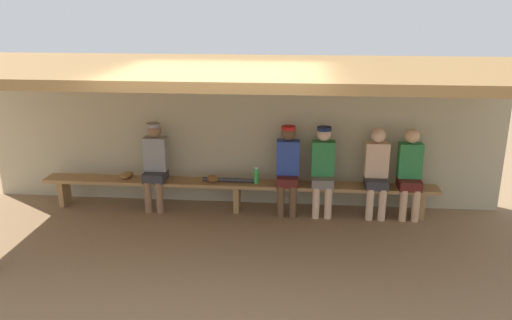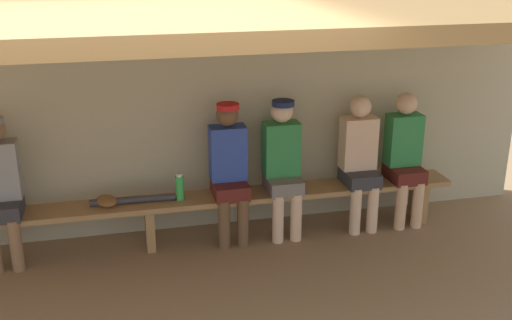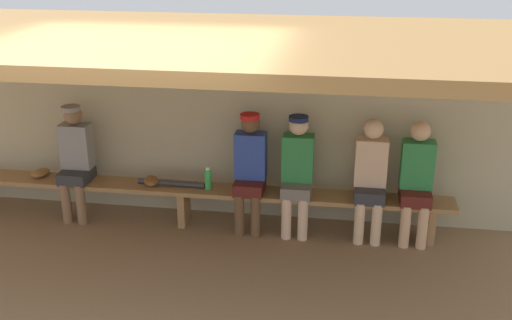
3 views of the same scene
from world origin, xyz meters
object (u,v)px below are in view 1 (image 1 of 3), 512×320
at_px(bench, 237,187).
at_px(player_with_sunglasses, 323,167).
at_px(player_leftmost, 288,166).
at_px(player_middle, 155,162).
at_px(player_in_blue, 410,170).
at_px(baseball_bat, 228,180).
at_px(water_bottle_green, 256,175).
at_px(baseball_glove_worn, 126,175).
at_px(player_rightmost, 377,169).
at_px(baseball_glove_dark_brown, 213,179).

xyz_separation_m(bench, player_with_sunglasses, (1.29, 0.00, 0.36)).
bearing_deg(player_leftmost, player_middle, 180.00).
xyz_separation_m(player_in_blue, baseball_bat, (-2.69, -0.00, -0.24)).
relative_size(bench, player_leftmost, 4.46).
relative_size(water_bottle_green, baseball_glove_worn, 1.06).
xyz_separation_m(bench, player_middle, (-1.25, 0.00, 0.36)).
bearing_deg(player_leftmost, bench, -179.73).
height_order(bench, player_rightmost, player_rightmost).
bearing_deg(bench, baseball_glove_worn, 178.70).
relative_size(player_with_sunglasses, baseball_glove_worn, 5.60).
height_order(player_with_sunglasses, baseball_bat, player_with_sunglasses).
xyz_separation_m(player_in_blue, water_bottle_green, (-2.26, -0.02, -0.15)).
relative_size(player_with_sunglasses, player_in_blue, 1.01).
bearing_deg(player_rightmost, water_bottle_green, -179.51).
height_order(player_rightmost, baseball_bat, player_rightmost).
xyz_separation_m(bench, player_leftmost, (0.77, 0.00, 0.36)).
xyz_separation_m(player_leftmost, baseball_bat, (-0.90, -0.00, -0.25)).
distance_m(bench, baseball_glove_dark_brown, 0.39).
xyz_separation_m(player_with_sunglasses, player_in_blue, (1.27, -0.00, -0.02)).
distance_m(bench, water_bottle_green, 0.36).
bearing_deg(baseball_glove_dark_brown, baseball_glove_worn, 63.21).
height_order(player_in_blue, player_rightmost, same).
bearing_deg(player_rightmost, player_with_sunglasses, 179.96).
distance_m(player_middle, water_bottle_green, 1.56).
relative_size(player_leftmost, player_middle, 1.00).
distance_m(player_leftmost, water_bottle_green, 0.50).
bearing_deg(baseball_bat, water_bottle_green, 0.31).
xyz_separation_m(baseball_glove_dark_brown, baseball_glove_worn, (-1.36, 0.04, 0.00)).
bearing_deg(baseball_glove_dark_brown, player_middle, 64.71).
xyz_separation_m(player_leftmost, player_in_blue, (1.79, -0.00, -0.02)).
distance_m(player_with_sunglasses, player_in_blue, 1.27).
xyz_separation_m(player_in_blue, baseball_glove_dark_brown, (-2.93, 0.00, -0.22)).
distance_m(player_middle, baseball_glove_worn, 0.54).
bearing_deg(player_with_sunglasses, baseball_glove_worn, 179.32).
distance_m(player_in_blue, water_bottle_green, 2.26).
bearing_deg(baseball_glove_worn, bench, -70.20).
distance_m(water_bottle_green, baseball_glove_dark_brown, 0.67).
height_order(player_rightmost, baseball_glove_worn, player_rightmost).
relative_size(player_leftmost, player_in_blue, 1.01).
distance_m(water_bottle_green, baseball_glove_worn, 2.04).
relative_size(player_rightmost, water_bottle_green, 5.23).
height_order(player_with_sunglasses, player_middle, same).
height_order(bench, player_middle, player_middle).
distance_m(player_in_blue, baseball_glove_dark_brown, 2.94).
distance_m(player_leftmost, player_in_blue, 1.79).
bearing_deg(water_bottle_green, baseball_bat, 178.41).
relative_size(player_middle, baseball_glove_dark_brown, 5.60).
relative_size(player_in_blue, baseball_bat, 1.72).
relative_size(player_leftmost, player_with_sunglasses, 1.00).
distance_m(bench, baseball_glove_worn, 1.74).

